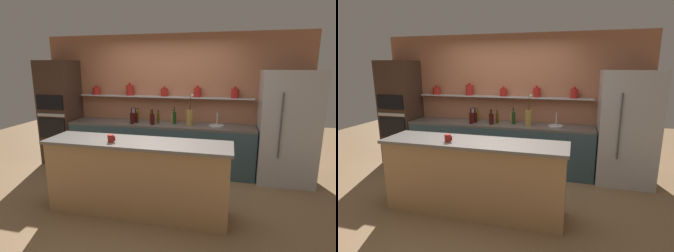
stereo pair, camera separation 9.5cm
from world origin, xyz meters
The scene contains 18 objects.
ground_plane centered at (0.00, 0.00, 0.00)m, with size 12.00×12.00×0.00m, color olive.
back_wall_unit centered at (0.00, 1.60, 1.30)m, with size 5.20×0.28×2.60m.
back_counter_unit centered at (-0.12, 1.24, 0.46)m, with size 3.55×0.62×0.92m.
island_counter centered at (0.00, -0.37, 0.51)m, with size 2.49×0.61×1.02m.
refrigerator centered at (2.14, 1.20, 0.96)m, with size 0.92×0.73×1.93m.
oven_tower centered at (-2.26, 1.24, 1.05)m, with size 0.68×0.64×2.10m.
flower_vase centered at (0.47, 1.19, 1.08)m, with size 0.13×0.13×0.58m.
sink_fixture centered at (0.96, 1.25, 0.95)m, with size 0.27×0.27×0.25m.
bottle_oil_0 centered at (-0.31, 1.30, 1.02)m, with size 0.06×0.06×0.24m.
bottle_oil_1 centered at (-0.60, 1.37, 1.03)m, with size 0.06×0.06×0.26m.
bottle_wine_2 centered at (0.16, 1.27, 1.04)m, with size 0.07×0.07×0.32m.
bottle_spirit_3 centered at (-0.71, 1.40, 1.03)m, with size 0.07×0.07×0.26m.
bottle_wine_4 centered at (-0.60, 1.23, 1.02)m, with size 0.08×0.08×0.28m.
bottle_wine_5 centered at (-0.23, 1.12, 1.02)m, with size 0.08×0.08×0.29m.
bottle_wine_6 centered at (-0.62, 1.08, 1.03)m, with size 0.07×0.07×0.30m.
bottle_oil_7 centered at (-0.15, 1.23, 1.03)m, with size 0.05×0.05×0.25m.
bottle_spirit_8 centered at (0.11, 1.37, 1.02)m, with size 0.07×0.07×0.25m.
coffee_mug centered at (-0.31, -0.48, 1.07)m, with size 0.10×0.08×0.10m.
Camera 2 is at (1.25, -3.48, 1.97)m, focal length 28.00 mm.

